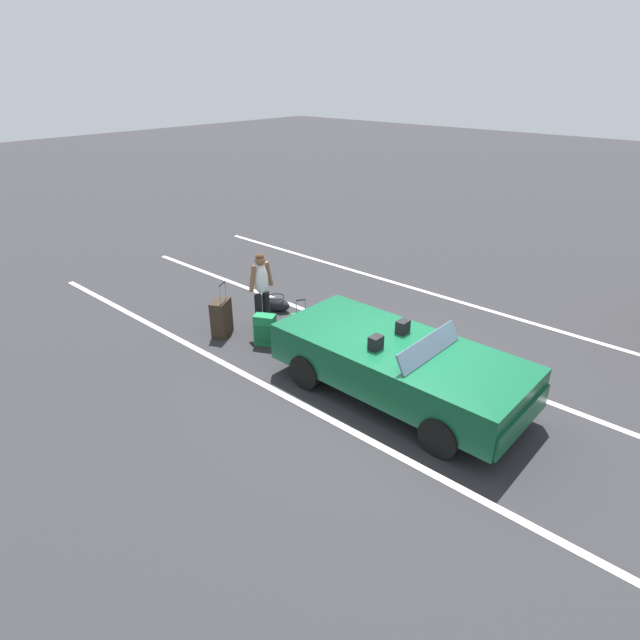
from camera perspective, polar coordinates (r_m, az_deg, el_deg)
ground_plane at (r=8.80m, az=8.33°, el=-8.08°), size 80.00×80.00×0.00m
lot_line_near at (r=7.96m, az=3.21°, el=-11.92°), size 18.00×0.12×0.01m
lot_line_mid at (r=9.88m, az=13.05°, el=-4.42°), size 18.00×0.12×0.01m
lot_line_far at (r=12.10m, az=19.37°, el=0.56°), size 18.00×0.12×0.01m
convertible_car at (r=8.39m, az=9.76°, el=-5.25°), size 4.16×1.87×1.24m
suitcase_large_black at (r=10.60m, az=-10.75°, el=0.25°), size 0.47×0.56×1.12m
suitcase_medium_bright at (r=10.12m, az=-6.03°, el=-1.09°), size 0.47×0.40×0.62m
suitcase_small_carryon at (r=10.38m, az=-2.16°, el=-0.58°), size 0.34×0.39×0.84m
duffel_bag at (r=11.59m, az=-4.80°, el=1.76°), size 0.70×0.48×0.34m
traveler_person at (r=10.43m, az=-6.43°, el=3.49°), size 0.24×0.61×1.65m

